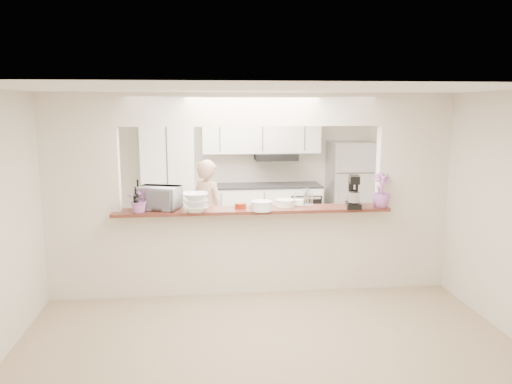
{
  "coord_description": "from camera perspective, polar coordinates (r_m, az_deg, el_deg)",
  "views": [
    {
      "loc": [
        -0.61,
        -6.06,
        2.36
      ],
      "look_at": [
        0.08,
        0.3,
        1.23
      ],
      "focal_mm": 35.0,
      "sensor_mm": 36.0,
      "label": 1
    }
  ],
  "objects": [
    {
      "name": "wine_bottle_a",
      "position": [
        6.07,
        -13.55,
        -1.2
      ],
      "size": [
        0.06,
        0.06,
        0.31
      ],
      "color": "black",
      "rests_on": "bar_counter"
    },
    {
      "name": "plate_stack_b",
      "position": [
        6.3,
        3.35,
        -1.25
      ],
      "size": [
        0.25,
        0.25,
        0.09
      ],
      "color": "white",
      "rests_on": "bar_counter"
    },
    {
      "name": "bar_counter",
      "position": [
        6.34,
        -0.42,
        -6.35
      ],
      "size": [
        3.4,
        0.38,
        1.09
      ],
      "color": "silver",
      "rests_on": "floor"
    },
    {
      "name": "partition",
      "position": [
        6.15,
        -0.43,
        1.79
      ],
      "size": [
        5.0,
        0.15,
        2.5
      ],
      "color": "silver",
      "rests_on": "floor"
    },
    {
      "name": "kitchen_cabinets",
      "position": [
        8.9,
        -3.38,
        1.02
      ],
      "size": [
        3.15,
        0.62,
        2.25
      ],
      "color": "white",
      "rests_on": "floor"
    },
    {
      "name": "flower_right",
      "position": [
        6.4,
        14.12,
        0.19
      ],
      "size": [
        0.27,
        0.27,
        0.43
      ],
      "primitive_type": "imported",
      "rotation": [
        0.0,
        0.0,
        0.15
      ],
      "color": "#BC6FCE",
      "rests_on": "bar_counter"
    },
    {
      "name": "plate_stack_a",
      "position": [
        6.03,
        0.7,
        -1.59
      ],
      "size": [
        0.25,
        0.25,
        0.12
      ],
      "color": "white",
      "rests_on": "bar_counter"
    },
    {
      "name": "tile_overlay",
      "position": [
        7.99,
        -1.54,
        -7.16
      ],
      "size": [
        5.0,
        2.9,
        0.01
      ],
      "primitive_type": "cube",
      "color": "beige",
      "rests_on": "floor"
    },
    {
      "name": "floor",
      "position": [
        6.53,
        -0.42,
        -11.19
      ],
      "size": [
        6.0,
        6.0,
        0.0
      ],
      "primitive_type": "plane",
      "color": "tan",
      "rests_on": "ground"
    },
    {
      "name": "red_bowl",
      "position": [
        6.17,
        -1.79,
        -1.58
      ],
      "size": [
        0.14,
        0.14,
        0.07
      ],
      "primitive_type": "cylinder",
      "color": "maroon",
      "rests_on": "bar_counter"
    },
    {
      "name": "serving_bowls",
      "position": [
        6.0,
        -6.93,
        -1.21
      ],
      "size": [
        0.31,
        0.31,
        0.22
      ],
      "primitive_type": "imported",
      "rotation": [
        0.0,
        0.0,
        0.02
      ],
      "color": "white",
      "rests_on": "bar_counter"
    },
    {
      "name": "stand_mixer",
      "position": [
        6.3,
        11.1,
        -0.13
      ],
      "size": [
        0.22,
        0.3,
        0.41
      ],
      "color": "black",
      "rests_on": "bar_counter"
    },
    {
      "name": "tan_bowl",
      "position": [
        6.19,
        0.06,
        -1.53
      ],
      "size": [
        0.14,
        0.14,
        0.07
      ],
      "primitive_type": "cylinder",
      "color": "tan",
      "rests_on": "bar_counter"
    },
    {
      "name": "person",
      "position": [
        7.39,
        -5.47,
        -2.4
      ],
      "size": [
        0.67,
        0.66,
        1.56
      ],
      "primitive_type": "imported",
      "rotation": [
        0.0,
        0.0,
        2.38
      ],
      "color": "tan",
      "rests_on": "floor"
    },
    {
      "name": "wine_bottle_b",
      "position": [
        6.28,
        -13.31,
        -0.61
      ],
      "size": [
        0.07,
        0.07,
        0.37
      ],
      "color": "black",
      "rests_on": "bar_counter"
    },
    {
      "name": "refrigerator",
      "position": [
        9.23,
        10.66,
        0.4
      ],
      "size": [
        0.75,
        0.7,
        1.7
      ],
      "primitive_type": "cube",
      "color": "#AAA9AE",
      "rests_on": "floor"
    },
    {
      "name": "utensil_caddy",
      "position": [
        6.35,
        5.43,
        -0.72
      ],
      "size": [
        0.28,
        0.21,
        0.23
      ],
      "color": "silver",
      "rests_on": "bar_counter"
    },
    {
      "name": "toaster_oven",
      "position": [
        6.24,
        -11.05,
        -0.64
      ],
      "size": [
        0.59,
        0.49,
        0.28
      ],
      "primitive_type": "imported",
      "rotation": [
        0.0,
        0.0,
        -0.33
      ],
      "color": "#A2A2A6",
      "rests_on": "bar_counter"
    },
    {
      "name": "flower_left",
      "position": [
        6.06,
        -13.17,
        -0.85
      ],
      "size": [
        0.29,
        0.26,
        0.32
      ],
      "primitive_type": "imported",
      "rotation": [
        0.0,
        0.0,
        -0.04
      ],
      "color": "#C86ABE",
      "rests_on": "bar_counter"
    }
  ]
}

